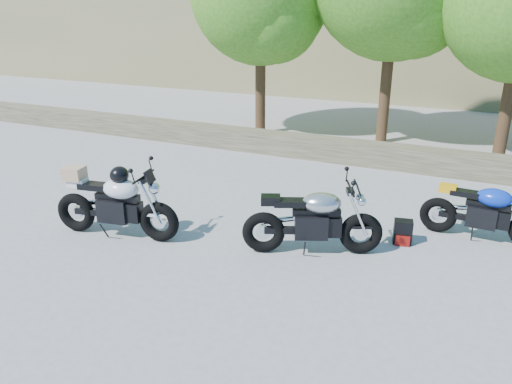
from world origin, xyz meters
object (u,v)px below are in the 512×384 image
Objects in this scene: backpack at (403,232)px; blue_bike at (485,213)px; white_bike at (115,202)px; silver_bike at (314,221)px.

blue_bike is at bearing 17.84° from backpack.
backpack is (-1.08, -0.61, -0.27)m from blue_bike.
blue_bike is (5.16, 2.19, -0.11)m from white_bike.
silver_bike is 2.66m from blue_bike.
silver_bike is 0.93× the size of white_bike.
white_bike is 1.11× the size of blue_bike.
backpack is (1.14, 0.85, -0.32)m from silver_bike.
white_bike reaches higher than blue_bike.
backpack is at bearing -146.79° from blue_bike.
white_bike is 5.59× the size of backpack.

